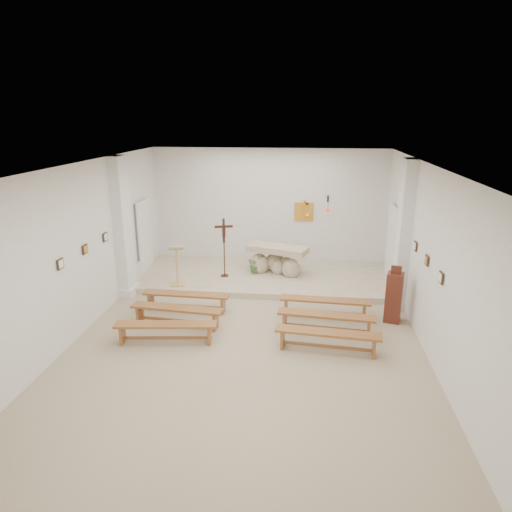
# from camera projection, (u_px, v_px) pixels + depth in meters

# --- Properties ---
(ground) EXTENTS (7.00, 10.00, 0.00)m
(ground) POSITION_uv_depth(u_px,v_px,m) (248.00, 336.00, 9.50)
(ground) COLOR tan
(ground) RESTS_ON ground
(wall_left) EXTENTS (0.02, 10.00, 3.50)m
(wall_left) POSITION_uv_depth(u_px,v_px,m) (79.00, 250.00, 9.35)
(wall_left) COLOR white
(wall_left) RESTS_ON ground
(wall_right) EXTENTS (0.02, 10.00, 3.50)m
(wall_right) POSITION_uv_depth(u_px,v_px,m) (431.00, 262.00, 8.62)
(wall_right) COLOR white
(wall_right) RESTS_ON ground
(wall_back) EXTENTS (7.00, 0.02, 3.50)m
(wall_back) POSITION_uv_depth(u_px,v_px,m) (269.00, 207.00, 13.73)
(wall_back) COLOR white
(wall_back) RESTS_ON ground
(ceiling) EXTENTS (7.00, 10.00, 0.02)m
(ceiling) POSITION_uv_depth(u_px,v_px,m) (247.00, 167.00, 8.47)
(ceiling) COLOR silver
(ceiling) RESTS_ON wall_back
(sanctuary_platform) EXTENTS (6.98, 3.00, 0.15)m
(sanctuary_platform) POSITION_uv_depth(u_px,v_px,m) (264.00, 276.00, 12.81)
(sanctuary_platform) COLOR beige
(sanctuary_platform) RESTS_ON ground
(pilaster_left) EXTENTS (0.26, 0.55, 3.50)m
(pilaster_left) POSITION_uv_depth(u_px,v_px,m) (123.00, 228.00, 11.24)
(pilaster_left) COLOR white
(pilaster_left) RESTS_ON ground
(pilaster_right) EXTENTS (0.26, 0.55, 3.50)m
(pilaster_right) POSITION_uv_depth(u_px,v_px,m) (403.00, 235.00, 10.53)
(pilaster_right) COLOR white
(pilaster_right) RESTS_ON ground
(gold_wall_relief) EXTENTS (0.55, 0.04, 0.55)m
(gold_wall_relief) POSITION_uv_depth(u_px,v_px,m) (304.00, 212.00, 13.62)
(gold_wall_relief) COLOR gold
(gold_wall_relief) RESTS_ON wall_back
(sanctuary_lamp) EXTENTS (0.11, 0.36, 0.44)m
(sanctuary_lamp) POSITION_uv_depth(u_px,v_px,m) (328.00, 209.00, 13.26)
(sanctuary_lamp) COLOR black
(sanctuary_lamp) RESTS_ON wall_back
(station_frame_left_front) EXTENTS (0.03, 0.20, 0.20)m
(station_frame_left_front) POSITION_uv_depth(u_px,v_px,m) (60.00, 264.00, 8.60)
(station_frame_left_front) COLOR #3A2819
(station_frame_left_front) RESTS_ON wall_left
(station_frame_left_mid) EXTENTS (0.03, 0.20, 0.20)m
(station_frame_left_mid) POSITION_uv_depth(u_px,v_px,m) (85.00, 249.00, 9.55)
(station_frame_left_mid) COLOR #3A2819
(station_frame_left_mid) RESTS_ON wall_left
(station_frame_left_rear) EXTENTS (0.03, 0.20, 0.20)m
(station_frame_left_rear) POSITION_uv_depth(u_px,v_px,m) (105.00, 237.00, 10.50)
(station_frame_left_rear) COLOR #3A2819
(station_frame_left_rear) RESTS_ON wall_left
(station_frame_right_front) EXTENTS (0.03, 0.20, 0.20)m
(station_frame_right_front) POSITION_uv_depth(u_px,v_px,m) (441.00, 278.00, 7.87)
(station_frame_right_front) COLOR #3A2819
(station_frame_right_front) RESTS_ON wall_right
(station_frame_right_mid) EXTENTS (0.03, 0.20, 0.20)m
(station_frame_right_mid) POSITION_uv_depth(u_px,v_px,m) (427.00, 260.00, 8.82)
(station_frame_right_mid) COLOR #3A2819
(station_frame_right_mid) RESTS_ON wall_right
(station_frame_right_rear) EXTENTS (0.03, 0.20, 0.20)m
(station_frame_right_rear) POSITION_uv_depth(u_px,v_px,m) (415.00, 246.00, 9.77)
(station_frame_right_rear) COLOR #3A2819
(station_frame_right_rear) RESTS_ON wall_right
(radiator_left) EXTENTS (0.10, 0.85, 0.52)m
(radiator_left) POSITION_uv_depth(u_px,v_px,m) (135.00, 275.00, 12.35)
(radiator_left) COLOR silver
(radiator_left) RESTS_ON ground
(radiator_right) EXTENTS (0.10, 0.85, 0.52)m
(radiator_right) POSITION_uv_depth(u_px,v_px,m) (395.00, 285.00, 11.63)
(radiator_right) COLOR silver
(radiator_right) RESTS_ON ground
(altar) EXTENTS (1.79, 1.14, 0.86)m
(altar) POSITION_uv_depth(u_px,v_px,m) (277.00, 262.00, 12.78)
(altar) COLOR beige
(altar) RESTS_ON sanctuary_platform
(lectern) EXTENTS (0.46, 0.42, 1.10)m
(lectern) POSITION_uv_depth(u_px,v_px,m) (177.00, 265.00, 11.78)
(lectern) COLOR tan
(lectern) RESTS_ON sanctuary_platform
(crucifix_stand) EXTENTS (0.48, 0.21, 1.62)m
(crucifix_stand) POSITION_uv_depth(u_px,v_px,m) (224.00, 243.00, 12.33)
(crucifix_stand) COLOR #3A1B12
(crucifix_stand) RESTS_ON sanctuary_platform
(potted_plant) EXTENTS (0.63, 0.62, 0.53)m
(potted_plant) POSITION_uv_depth(u_px,v_px,m) (256.00, 264.00, 12.81)
(potted_plant) COLOR #356026
(potted_plant) RESTS_ON sanctuary_platform
(donation_pedestal) EXTENTS (0.43, 0.43, 1.30)m
(donation_pedestal) POSITION_uv_depth(u_px,v_px,m) (394.00, 297.00, 10.04)
(donation_pedestal) COLOR #522317
(donation_pedestal) RESTS_ON ground
(bench_left_front) EXTENTS (2.04, 0.40, 0.43)m
(bench_left_front) POSITION_uv_depth(u_px,v_px,m) (186.00, 298.00, 10.67)
(bench_left_front) COLOR brown
(bench_left_front) RESTS_ON ground
(bench_right_front) EXTENTS (2.05, 0.45, 0.43)m
(bench_right_front) POSITION_uv_depth(u_px,v_px,m) (325.00, 303.00, 10.33)
(bench_right_front) COLOR brown
(bench_right_front) RESTS_ON ground
(bench_left_second) EXTENTS (2.05, 0.53, 0.43)m
(bench_left_second) POSITION_uv_depth(u_px,v_px,m) (177.00, 312.00, 9.90)
(bench_left_second) COLOR brown
(bench_left_second) RESTS_ON ground
(bench_right_second) EXTENTS (2.05, 0.54, 0.43)m
(bench_right_second) POSITION_uv_depth(u_px,v_px,m) (326.00, 319.00, 9.56)
(bench_right_second) COLOR brown
(bench_right_second) RESTS_ON ground
(bench_left_third) EXTENTS (2.05, 0.55, 0.43)m
(bench_left_third) POSITION_uv_depth(u_px,v_px,m) (166.00, 328.00, 9.13)
(bench_left_third) COLOR brown
(bench_left_third) RESTS_ON ground
(bench_right_third) EXTENTS (2.05, 0.52, 0.43)m
(bench_right_third) POSITION_uv_depth(u_px,v_px,m) (328.00, 337.00, 8.79)
(bench_right_third) COLOR brown
(bench_right_third) RESTS_ON ground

